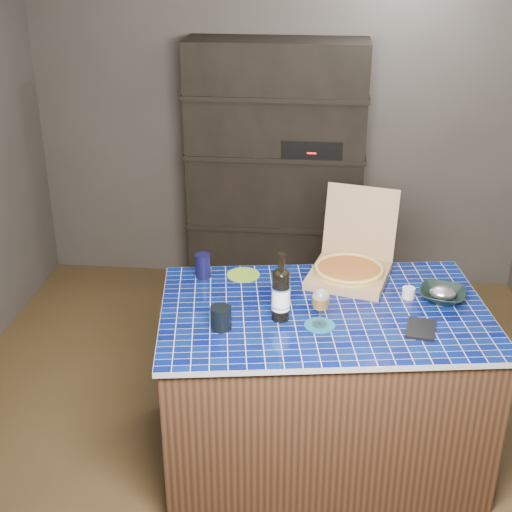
# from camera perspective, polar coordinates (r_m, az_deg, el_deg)

# --- Properties ---
(room) EXTENTS (3.50, 3.50, 3.50)m
(room) POSITION_cam_1_polar(r_m,az_deg,el_deg) (3.44, -0.32, 4.26)
(room) COLOR brown
(room) RESTS_ON ground
(shelving_unit) EXTENTS (1.20, 0.41, 1.80)m
(shelving_unit) POSITION_cam_1_polar(r_m,az_deg,el_deg) (4.99, 1.63, 6.73)
(shelving_unit) COLOR black
(shelving_unit) RESTS_ON floor
(kitchen_island) EXTENTS (1.66, 1.19, 0.84)m
(kitchen_island) POSITION_cam_1_polar(r_m,az_deg,el_deg) (3.57, 5.23, -10.11)
(kitchen_island) COLOR #4C321E
(kitchen_island) RESTS_ON floor
(pizza_box) EXTENTS (0.47, 0.54, 0.41)m
(pizza_box) POSITION_cam_1_polar(r_m,az_deg,el_deg) (3.63, 7.54, -0.88)
(pizza_box) COLOR #A17A53
(pizza_box) RESTS_ON kitchen_island
(mead_bottle) EXTENTS (0.09, 0.09, 0.33)m
(mead_bottle) POSITION_cam_1_polar(r_m,az_deg,el_deg) (3.20, 2.00, -3.03)
(mead_bottle) COLOR black
(mead_bottle) RESTS_ON kitchen_island
(teal_trivet) EXTENTS (0.14, 0.14, 0.01)m
(teal_trivet) POSITION_cam_1_polar(r_m,az_deg,el_deg) (3.21, 5.11, -5.54)
(teal_trivet) COLOR #165872
(teal_trivet) RESTS_ON kitchen_island
(wine_glass) EXTENTS (0.08, 0.08, 0.18)m
(wine_glass) POSITION_cam_1_polar(r_m,az_deg,el_deg) (3.15, 5.20, -3.57)
(wine_glass) COLOR white
(wine_glass) RESTS_ON teal_trivet
(tumbler) EXTENTS (0.09, 0.09, 0.11)m
(tumbler) POSITION_cam_1_polar(r_m,az_deg,el_deg) (3.16, -2.82, -4.97)
(tumbler) COLOR black
(tumbler) RESTS_ON kitchen_island
(dvd_case) EXTENTS (0.16, 0.20, 0.01)m
(dvd_case) POSITION_cam_1_polar(r_m,az_deg,el_deg) (3.25, 13.05, -5.71)
(dvd_case) COLOR black
(dvd_case) RESTS_ON kitchen_island
(bowl) EXTENTS (0.26, 0.26, 0.05)m
(bowl) POSITION_cam_1_polar(r_m,az_deg,el_deg) (3.52, 14.69, -3.04)
(bowl) COLOR black
(bowl) RESTS_ON kitchen_island
(foil_contents) EXTENTS (0.13, 0.11, 0.06)m
(foil_contents) POSITION_cam_1_polar(r_m,az_deg,el_deg) (3.51, 14.72, -2.85)
(foil_contents) COLOR silver
(foil_contents) RESTS_ON bowl
(white_jar) EXTENTS (0.06, 0.06, 0.05)m
(white_jar) POSITION_cam_1_polar(r_m,az_deg,el_deg) (3.50, 12.10, -2.90)
(white_jar) COLOR silver
(white_jar) RESTS_ON kitchen_island
(navy_cup) EXTENTS (0.08, 0.08, 0.12)m
(navy_cup) POSITION_cam_1_polar(r_m,az_deg,el_deg) (3.62, -4.26, -0.79)
(navy_cup) COLOR black
(navy_cup) RESTS_ON kitchen_island
(green_trivet) EXTENTS (0.17, 0.17, 0.01)m
(green_trivet) POSITION_cam_1_polar(r_m,az_deg,el_deg) (3.65, -1.02, -1.52)
(green_trivet) COLOR olive
(green_trivet) RESTS_ON kitchen_island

